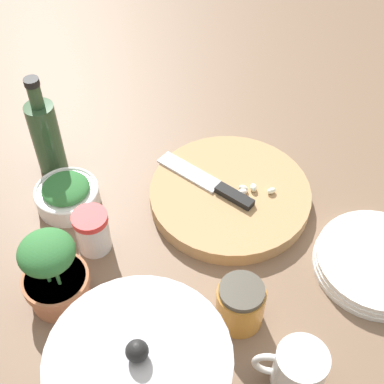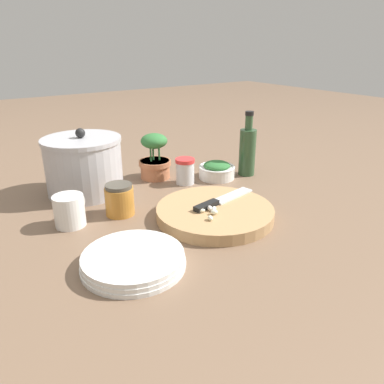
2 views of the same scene
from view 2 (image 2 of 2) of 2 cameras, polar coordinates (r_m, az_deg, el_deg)
The scene contains 12 objects.
ground_plane at distance 1.03m, azimuth -1.19°, elevation -2.71°, with size 5.00×5.00×0.00m, color brown.
cutting_board at distance 0.98m, azimuth 3.50°, elevation -3.14°, with size 0.31×0.31×0.03m.
chef_knife at distance 1.00m, azimuth 4.34°, elevation -1.27°, with size 0.22×0.07×0.01m.
garlic_cloves at distance 0.93m, azimuth 2.86°, elevation -2.95°, with size 0.06×0.07×0.01m.
herb_bowl at distance 1.26m, azimuth 3.79°, elevation 3.36°, with size 0.12×0.12×0.06m.
spice_jar at distance 1.20m, azimuth -1.07°, elevation 3.23°, with size 0.06×0.06×0.08m.
coffee_mug at distance 0.98m, azimuth -18.11°, elevation -2.67°, with size 0.09×0.08×0.08m.
plate_stack at distance 0.79m, azimuth -8.93°, elevation -10.23°, with size 0.22×0.22×0.03m.
honey_jar at distance 1.01m, azimuth -10.98°, elevation -1.14°, with size 0.08×0.08×0.08m.
oil_bottle at distance 1.29m, azimuth 8.44°, elevation 6.33°, with size 0.06×0.06×0.22m.
stock_pot at distance 1.16m, azimuth -16.14°, elevation 3.89°, with size 0.23×0.23×0.20m.
potted_herb at distance 1.25m, azimuth -5.70°, elevation 5.05°, with size 0.11×0.11×0.15m.
Camera 2 is at (-0.51, -0.78, 0.43)m, focal length 35.00 mm.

